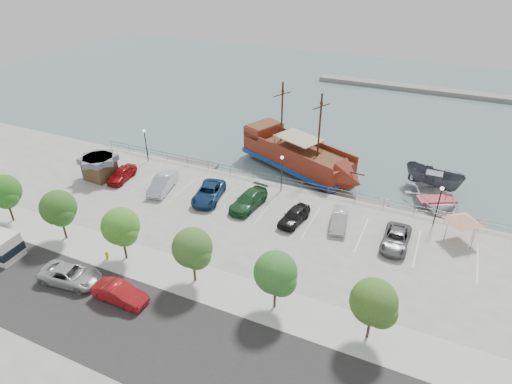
% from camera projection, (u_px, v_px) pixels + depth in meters
% --- Properties ---
extents(ground, '(160.00, 160.00, 0.00)m').
position_uv_depth(ground, '(257.00, 229.00, 42.94)').
color(ground, slate).
extents(street, '(100.00, 8.00, 0.04)m').
position_uv_depth(street, '(163.00, 338.00, 29.86)').
color(street, '#282526').
rests_on(street, land_slab).
extents(sidewalk, '(100.00, 4.00, 0.05)m').
position_uv_depth(sidewalk, '(206.00, 284.00, 34.57)').
color(sidewalk, silver).
rests_on(sidewalk, land_slab).
extents(seawall_railing, '(50.00, 0.06, 1.00)m').
position_uv_depth(seawall_railing, '(285.00, 181.00, 48.29)').
color(seawall_railing, '#595C62').
rests_on(seawall_railing, land_slab).
extents(far_shore, '(40.00, 3.00, 0.80)m').
position_uv_depth(far_shore, '(422.00, 89.00, 82.34)').
color(far_shore, gray).
rests_on(far_shore, ground).
extents(pirate_ship, '(17.69, 11.14, 11.06)m').
position_uv_depth(pirate_ship, '(304.00, 159.00, 52.44)').
color(pirate_ship, maroon).
rests_on(pirate_ship, ground).
extents(patrol_boat, '(7.17, 4.46, 2.60)m').
position_uv_depth(patrol_boat, '(433.00, 180.00, 48.98)').
color(patrol_boat, '#41454E').
rests_on(patrol_boat, ground).
extents(speedboat, '(8.04, 8.92, 1.52)m').
position_uv_depth(speedboat, '(436.00, 202.00, 45.93)').
color(speedboat, silver).
rests_on(speedboat, ground).
extents(dock_west, '(7.19, 2.78, 0.40)m').
position_uv_depth(dock_west, '(191.00, 165.00, 54.89)').
color(dock_west, slate).
rests_on(dock_west, ground).
extents(dock_mid, '(7.10, 2.88, 0.39)m').
position_uv_depth(dock_mid, '(356.00, 201.00, 47.26)').
color(dock_mid, gray).
rests_on(dock_mid, ground).
extents(dock_east, '(7.77, 3.18, 0.43)m').
position_uv_depth(dock_east, '(448.00, 221.00, 43.85)').
color(dock_east, slate).
rests_on(dock_east, ground).
extents(shed, '(3.55, 3.55, 2.71)m').
position_uv_depth(shed, '(100.00, 167.00, 49.46)').
color(shed, brown).
rests_on(shed, land_slab).
extents(canopy_tent, '(3.97, 3.97, 3.09)m').
position_uv_depth(canopy_tent, '(465.00, 215.00, 38.52)').
color(canopy_tent, slate).
rests_on(canopy_tent, land_slab).
extents(street_van, '(5.39, 3.04, 1.42)m').
position_uv_depth(street_van, '(70.00, 275.00, 34.47)').
color(street_van, '#B5B5B7').
rests_on(street_van, street).
extents(street_sedan, '(4.46, 1.56, 1.47)m').
position_uv_depth(street_sedan, '(120.00, 293.00, 32.64)').
color(street_sedan, maroon).
rests_on(street_sedan, street).
extents(fire_hydrant, '(0.27, 0.27, 0.79)m').
position_uv_depth(fire_hydrant, '(107.00, 255.00, 37.10)').
color(fire_hydrant, '#E6C702').
rests_on(fire_hydrant, sidewalk).
extents(lamp_post_left, '(0.36, 0.36, 4.28)m').
position_uv_depth(lamp_post_left, '(145.00, 140.00, 52.47)').
color(lamp_post_left, black).
rests_on(lamp_post_left, land_slab).
extents(lamp_post_mid, '(0.36, 0.36, 4.28)m').
position_uv_depth(lamp_post_mid, '(282.00, 167.00, 46.05)').
color(lamp_post_mid, black).
rests_on(lamp_post_mid, land_slab).
extents(lamp_post_right, '(0.36, 0.36, 4.28)m').
position_uv_depth(lamp_post_right, '(439.00, 199.00, 40.33)').
color(lamp_post_right, black).
rests_on(lamp_post_right, land_slab).
extents(tree_a, '(3.30, 3.20, 5.00)m').
position_uv_depth(tree_a, '(4.00, 193.00, 40.66)').
color(tree_a, '#473321').
rests_on(tree_a, sidewalk).
extents(tree_b, '(3.30, 3.20, 5.00)m').
position_uv_depth(tree_b, '(59.00, 209.00, 38.16)').
color(tree_b, '#473321').
rests_on(tree_b, sidewalk).
extents(tree_c, '(3.30, 3.20, 5.00)m').
position_uv_depth(tree_c, '(122.00, 228.00, 35.66)').
color(tree_c, '#473321').
rests_on(tree_c, sidewalk).
extents(tree_d, '(3.30, 3.20, 5.00)m').
position_uv_depth(tree_d, '(193.00, 250.00, 33.16)').
color(tree_d, '#473321').
rests_on(tree_d, sidewalk).
extents(tree_e, '(3.30, 3.20, 5.00)m').
position_uv_depth(tree_e, '(277.00, 275.00, 30.66)').
color(tree_e, '#473321').
rests_on(tree_e, sidewalk).
extents(tree_f, '(3.30, 3.20, 5.00)m').
position_uv_depth(tree_f, '(375.00, 304.00, 28.16)').
color(tree_f, '#473321').
rests_on(tree_f, sidewalk).
extents(parked_car_a, '(2.29, 4.59, 1.50)m').
position_uv_depth(parked_car_a, '(122.00, 174.00, 49.38)').
color(parked_car_a, maroon).
rests_on(parked_car_a, land_slab).
extents(parked_car_b, '(2.77, 5.35, 1.68)m').
position_uv_depth(parked_car_b, '(163.00, 183.00, 47.29)').
color(parked_car_b, silver).
rests_on(parked_car_b, land_slab).
extents(parked_car_c, '(3.65, 5.96, 1.54)m').
position_uv_depth(parked_car_c, '(209.00, 193.00, 45.61)').
color(parked_car_c, navy).
rests_on(parked_car_c, land_slab).
extents(parked_car_d, '(2.80, 5.61, 1.56)m').
position_uv_depth(parked_car_d, '(249.00, 200.00, 44.29)').
color(parked_car_d, '#20532B').
rests_on(parked_car_d, land_slab).
extents(parked_car_e, '(2.44, 4.57, 1.48)m').
position_uv_depth(parked_car_e, '(294.00, 216.00, 41.88)').
color(parked_car_e, black).
rests_on(parked_car_e, land_slab).
extents(parked_car_f, '(2.26, 4.59, 1.45)m').
position_uv_depth(parked_car_f, '(340.00, 219.00, 41.37)').
color(parked_car_f, silver).
rests_on(parked_car_f, land_slab).
extents(parked_car_g, '(2.35, 5.02, 1.39)m').
position_uv_depth(parked_car_g, '(396.00, 239.00, 38.68)').
color(parked_car_g, slate).
rests_on(parked_car_g, land_slab).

